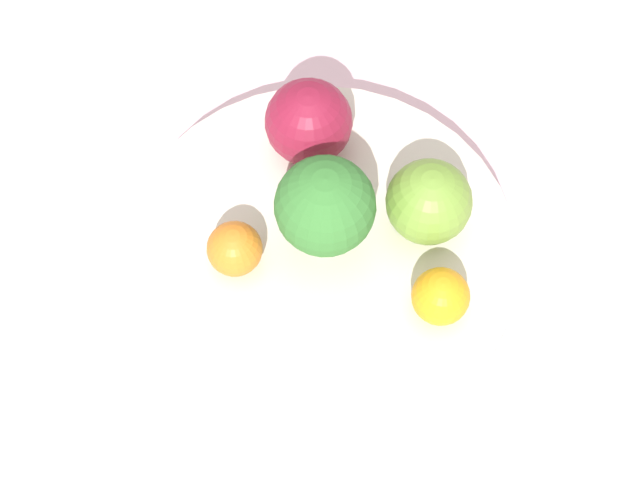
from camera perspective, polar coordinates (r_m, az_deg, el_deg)
name	(u,v)px	position (r m, az deg, el deg)	size (l,w,h in m)	color
ground_plane	(320,284)	(0.71, 0.00, -2.35)	(6.00, 6.00, 0.00)	gray
table_surface	(320,277)	(0.70, 0.00, -2.00)	(1.20, 1.20, 0.02)	silver
bowl	(320,259)	(0.68, 0.00, -1.03)	(0.25, 0.25, 0.03)	silver
broccoli	(322,205)	(0.63, 0.10, 1.87)	(0.06, 0.06, 0.07)	#8CB76B
apple_red	(309,122)	(0.68, -0.61, 6.32)	(0.06, 0.06, 0.06)	maroon
apple_green	(429,202)	(0.65, 5.83, 2.03)	(0.05, 0.05, 0.05)	olive
orange_front	(235,249)	(0.65, -4.58, -0.47)	(0.03, 0.03, 0.03)	orange
orange_back	(441,296)	(0.63, 6.45, -3.01)	(0.03, 0.03, 0.03)	orange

